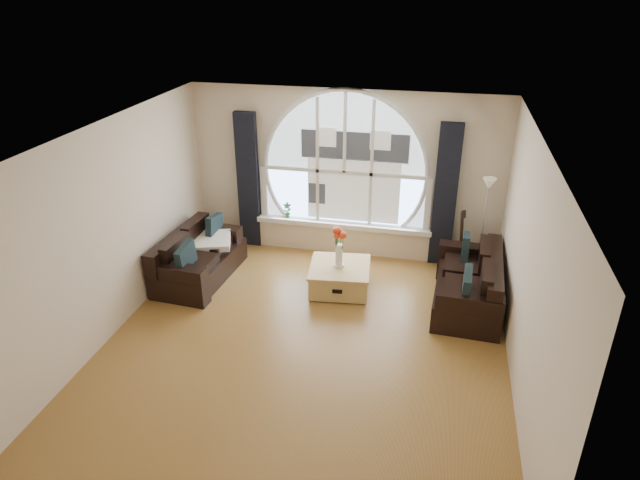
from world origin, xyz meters
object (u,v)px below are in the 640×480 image
Objects in this scene: floor_lamp at (483,229)px; potted_plant at (287,210)px; sofa_left at (199,254)px; guitar at (460,239)px; coffee_chest at (340,276)px; sofa_right at (468,280)px; vase_flowers at (339,242)px.

floor_lamp is 3.16m from potted_plant.
sofa_left is 1.56× the size of guitar.
floor_lamp is (2.01, 0.87, 0.59)m from coffee_chest.
guitar is (1.71, 1.01, 0.32)m from coffee_chest.
sofa_left is 4.30m from floor_lamp.
floor_lamp reaches higher than potted_plant.
potted_plant is at bearing 160.09° from sofa_right.
floor_lamp reaches higher than vase_flowers.
floor_lamp is (2.03, 0.86, 0.02)m from vase_flowers.
sofa_right is 1.61× the size of guitar.
guitar is 3.99× the size of potted_plant.
sofa_right is at bearing -1.21° from vase_flowers.
sofa_right is 1.95× the size of coffee_chest.
sofa_left is 4.03m from guitar.
floor_lamp is (4.17, 0.98, 0.40)m from sofa_left.
vase_flowers is (-0.02, 0.01, 0.56)m from coffee_chest.
sofa_right is 1.88m from vase_flowers.
sofa_right is 2.43× the size of vase_flowers.
sofa_right reaches higher than coffee_chest.
vase_flowers is 1.64m from potted_plant.
sofa_left is at bearing -127.99° from potted_plant.
floor_lamp reaches higher than sofa_left.
floor_lamp is 0.43m from guitar.
sofa_left is at bearing -176.86° from vase_flowers.
vase_flowers is at bearing -166.87° from guitar.
guitar is at bearing 154.68° from floor_lamp.
vase_flowers is (2.14, 0.12, 0.38)m from sofa_left.
sofa_left is 0.97× the size of sofa_right.
vase_flowers is at bearing -178.29° from sofa_right.
floor_lamp is (0.19, 0.90, 0.40)m from sofa_right.
sofa_right is at bearing -101.78° from floor_lamp.
sofa_right is 1.00m from floor_lamp.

